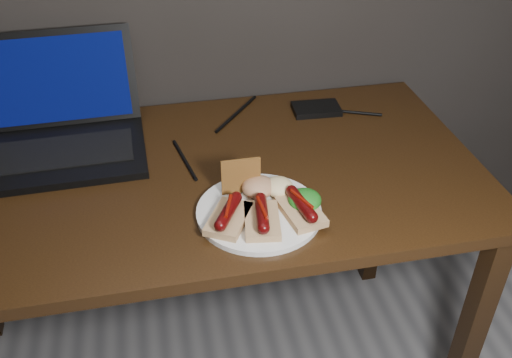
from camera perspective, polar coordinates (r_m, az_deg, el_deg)
name	(u,v)px	position (r m, az deg, el deg)	size (l,w,h in m)	color
desk	(186,204)	(1.38, -6.99, -2.49)	(1.40, 0.70, 0.75)	black
laptop	(59,127)	(1.48, -19.11, 4.90)	(0.41, 0.36, 0.25)	black
hard_drive	(316,109)	(1.58, 6.05, 6.99)	(0.13, 0.08, 0.02)	black
desk_cables	(184,141)	(1.45, -7.25, 3.78)	(1.08, 0.38, 0.01)	black
plate	(259,212)	(1.20, 0.29, -3.31)	(0.26, 0.26, 0.01)	silver
bread_sausage_left	(229,215)	(1.15, -2.76, -3.66)	(0.12, 0.13, 0.04)	tan
bread_sausage_center	(262,217)	(1.15, 0.60, -3.85)	(0.09, 0.12, 0.04)	tan
bread_sausage_right	(301,208)	(1.18, 4.54, -2.92)	(0.09, 0.13, 0.04)	tan
crispbread	(241,176)	(1.22, -1.52, 0.29)	(0.09, 0.01, 0.09)	#945928
salad_greens	(305,200)	(1.19, 4.89, -2.10)	(0.07, 0.07, 0.04)	#135210
salsa_mound	(258,187)	(1.23, 0.24, -0.78)	(0.07, 0.07, 0.04)	maroon
coleslaw_mound	(278,187)	(1.23, 2.25, -0.77)	(0.06, 0.06, 0.04)	silver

